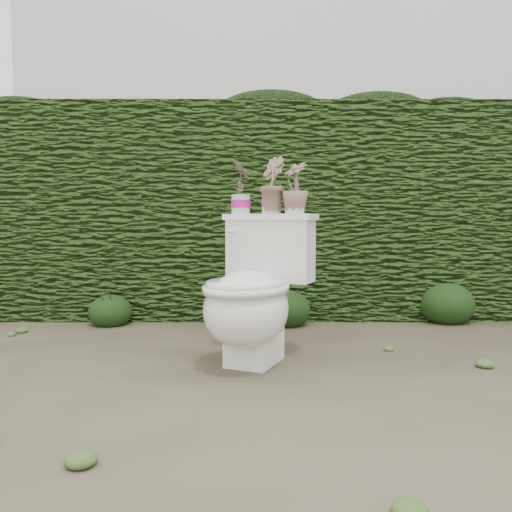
{
  "coord_description": "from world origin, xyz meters",
  "views": [
    {
      "loc": [
        -0.2,
        -2.49,
        0.74
      ],
      "look_at": [
        -0.19,
        0.18,
        0.55
      ],
      "focal_mm": 35.0,
      "sensor_mm": 36.0,
      "label": 1
    }
  ],
  "objects_px": {
    "toilet": "(253,296)",
    "potted_plant_right": "(295,189)",
    "potted_plant_center": "(271,186)",
    "potted_plant_left": "(241,188)"
  },
  "relations": [
    {
      "from": "potted_plant_left",
      "to": "toilet",
      "type": "bearing_deg",
      "value": -178.03
    },
    {
      "from": "toilet",
      "to": "potted_plant_left",
      "type": "distance_m",
      "value": 0.64
    },
    {
      "from": "potted_plant_right",
      "to": "potted_plant_left",
      "type": "bearing_deg",
      "value": -152.51
    },
    {
      "from": "potted_plant_left",
      "to": "potted_plant_right",
      "type": "distance_m",
      "value": 0.32
    },
    {
      "from": "potted_plant_center",
      "to": "potted_plant_right",
      "type": "relative_size",
      "value": 1.16
    },
    {
      "from": "potted_plant_left",
      "to": "potted_plant_right",
      "type": "height_order",
      "value": "potted_plant_left"
    },
    {
      "from": "toilet",
      "to": "potted_plant_right",
      "type": "height_order",
      "value": "potted_plant_right"
    },
    {
      "from": "toilet",
      "to": "potted_plant_right",
      "type": "bearing_deg",
      "value": 59.58
    },
    {
      "from": "toilet",
      "to": "potted_plant_center",
      "type": "distance_m",
      "value": 0.62
    },
    {
      "from": "potted_plant_left",
      "to": "potted_plant_center",
      "type": "relative_size",
      "value": 0.97
    }
  ]
}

